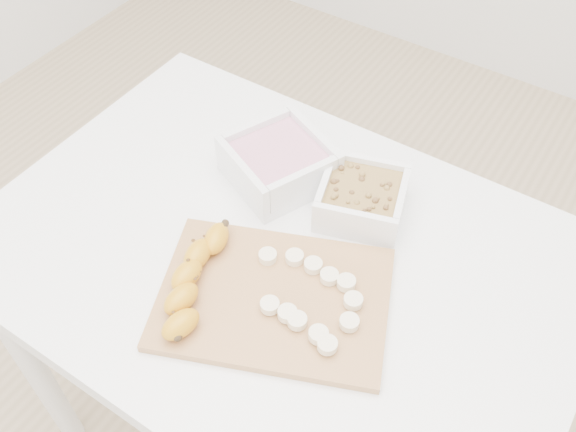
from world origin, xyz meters
The scene contains 7 objects.
ground centered at (0.00, 0.00, 0.00)m, with size 3.50×3.50×0.00m, color #C6AD89.
table centered at (0.00, 0.00, 0.65)m, with size 1.00×0.70×0.75m.
bowl_yogurt centered at (-0.09, 0.14, 0.79)m, with size 0.22×0.22×0.08m.
bowl_granola centered at (0.07, 0.15, 0.78)m, with size 0.18×0.18×0.07m.
cutting_board centered at (0.05, -0.09, 0.76)m, with size 0.35×0.25×0.01m, color tan.
banana centered at (-0.06, -0.14, 0.78)m, with size 0.06×0.22×0.04m, color orange, non-canonical shape.
banana_slices centered at (0.10, -0.06, 0.77)m, with size 0.20×0.14×0.02m.
Camera 1 is at (0.38, -0.54, 1.59)m, focal length 40.00 mm.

